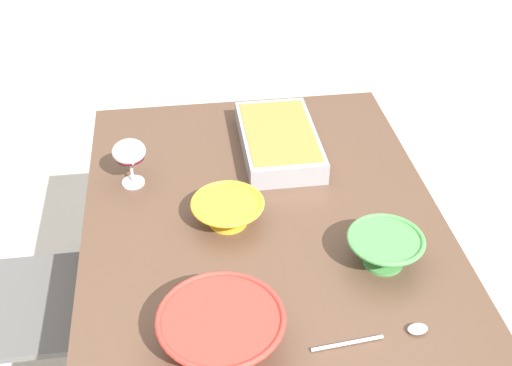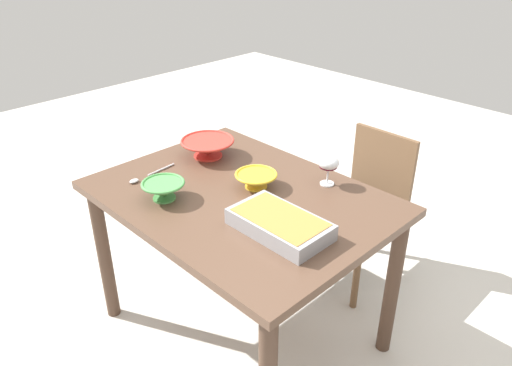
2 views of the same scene
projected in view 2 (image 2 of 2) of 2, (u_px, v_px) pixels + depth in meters
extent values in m
plane|color=beige|center=(243.00, 329.00, 2.47)|extent=(8.00, 8.00, 0.00)
cube|color=brown|center=(241.00, 198.00, 2.12)|extent=(1.22, 0.91, 0.04)
cylinder|color=#493427|center=(104.00, 255.00, 2.40)|extent=(0.06, 0.06, 0.73)
cylinder|color=#493427|center=(227.00, 198.00, 2.88)|extent=(0.06, 0.06, 0.73)
cylinder|color=#493427|center=(392.00, 287.00, 2.20)|extent=(0.06, 0.06, 0.73)
cube|color=#595959|center=(356.00, 207.00, 2.65)|extent=(0.39, 0.46, 0.02)
cube|color=brown|center=(383.00, 163.00, 2.69)|extent=(0.37, 0.02, 0.36)
cylinder|color=brown|center=(303.00, 244.00, 2.74)|extent=(0.04, 0.04, 0.43)
cylinder|color=brown|center=(357.00, 274.00, 2.51)|extent=(0.04, 0.04, 0.43)
cylinder|color=brown|center=(349.00, 216.00, 3.00)|extent=(0.04, 0.04, 0.43)
cylinder|color=brown|center=(401.00, 240.00, 2.78)|extent=(0.04, 0.04, 0.43)
cylinder|color=white|center=(327.00, 184.00, 2.19)|extent=(0.06, 0.06, 0.01)
cylinder|color=white|center=(328.00, 176.00, 2.17)|extent=(0.01, 0.01, 0.07)
ellipsoid|color=white|center=(329.00, 163.00, 2.14)|extent=(0.09, 0.09, 0.06)
ellipsoid|color=#4C0A19|center=(328.00, 167.00, 2.15)|extent=(0.08, 0.08, 0.02)
cube|color=#99999E|center=(280.00, 224.00, 1.85)|extent=(0.37, 0.21, 0.06)
cube|color=#B27A38|center=(280.00, 219.00, 1.83)|extent=(0.34, 0.19, 0.02)
cylinder|color=yellow|center=(256.00, 186.00, 2.16)|extent=(0.10, 0.10, 0.01)
cone|color=yellow|center=(256.00, 180.00, 2.15)|extent=(0.18, 0.18, 0.05)
torus|color=yellow|center=(256.00, 174.00, 2.14)|extent=(0.18, 0.18, 0.01)
cylinder|color=red|center=(208.00, 156.00, 2.44)|extent=(0.14, 0.14, 0.01)
cone|color=red|center=(208.00, 148.00, 2.42)|extent=(0.25, 0.25, 0.07)
torus|color=red|center=(207.00, 141.00, 2.40)|extent=(0.26, 0.26, 0.01)
cylinder|color=#4C994C|center=(164.00, 198.00, 2.07)|extent=(0.09, 0.09, 0.01)
cone|color=#4C994C|center=(164.00, 190.00, 2.06)|extent=(0.17, 0.17, 0.06)
torus|color=#4C994C|center=(163.00, 183.00, 2.04)|extent=(0.18, 0.18, 0.01)
cylinder|color=silver|center=(161.00, 170.00, 2.30)|extent=(0.02, 0.15, 0.01)
ellipsoid|color=silver|center=(134.00, 181.00, 2.20)|extent=(0.03, 0.05, 0.01)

